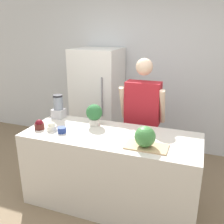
{
  "coord_description": "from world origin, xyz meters",
  "views": [
    {
      "loc": [
        0.89,
        -2.0,
        2.01
      ],
      "look_at": [
        0.0,
        0.43,
        1.14
      ],
      "focal_mm": 40.0,
      "sensor_mm": 36.0,
      "label": 1
    }
  ],
  "objects_px": {
    "refrigerator": "(98,101)",
    "bowl_cream": "(52,127)",
    "bowl_small_blue": "(62,130)",
    "blender": "(58,107)",
    "potted_plant": "(94,114)",
    "bowl_cherries": "(39,125)",
    "person": "(142,120)",
    "watermelon": "(145,137)"
  },
  "relations": [
    {
      "from": "refrigerator",
      "to": "potted_plant",
      "type": "bearing_deg",
      "value": -68.86
    },
    {
      "from": "person",
      "to": "bowl_cream",
      "type": "distance_m",
      "value": 1.2
    },
    {
      "from": "refrigerator",
      "to": "watermelon",
      "type": "bearing_deg",
      "value": -52.83
    },
    {
      "from": "bowl_cherries",
      "to": "potted_plant",
      "type": "distance_m",
      "value": 0.66
    },
    {
      "from": "bowl_small_blue",
      "to": "potted_plant",
      "type": "xyz_separation_m",
      "value": [
        0.25,
        0.34,
        0.11
      ]
    },
    {
      "from": "refrigerator",
      "to": "bowl_cream",
      "type": "relative_size",
      "value": 15.22
    },
    {
      "from": "person",
      "to": "potted_plant",
      "type": "bearing_deg",
      "value": -134.1
    },
    {
      "from": "refrigerator",
      "to": "potted_plant",
      "type": "distance_m",
      "value": 1.23
    },
    {
      "from": "person",
      "to": "blender",
      "type": "relative_size",
      "value": 5.38
    },
    {
      "from": "blender",
      "to": "watermelon",
      "type": "bearing_deg",
      "value": -20.43
    },
    {
      "from": "bowl_cream",
      "to": "blender",
      "type": "distance_m",
      "value": 0.44
    },
    {
      "from": "blender",
      "to": "potted_plant",
      "type": "height_order",
      "value": "blender"
    },
    {
      "from": "bowl_small_blue",
      "to": "blender",
      "type": "height_order",
      "value": "blender"
    },
    {
      "from": "blender",
      "to": "bowl_small_blue",
      "type": "bearing_deg",
      "value": -54.93
    },
    {
      "from": "potted_plant",
      "to": "refrigerator",
      "type": "bearing_deg",
      "value": 111.14
    },
    {
      "from": "bowl_cream",
      "to": "bowl_small_blue",
      "type": "height_order",
      "value": "bowl_cream"
    },
    {
      "from": "bowl_cherries",
      "to": "bowl_small_blue",
      "type": "relative_size",
      "value": 1.19
    },
    {
      "from": "bowl_cherries",
      "to": "bowl_small_blue",
      "type": "height_order",
      "value": "bowl_cherries"
    },
    {
      "from": "refrigerator",
      "to": "bowl_cream",
      "type": "xyz_separation_m",
      "value": [
        0.04,
        -1.45,
        0.08
      ]
    },
    {
      "from": "blender",
      "to": "potted_plant",
      "type": "xyz_separation_m",
      "value": [
        0.55,
        -0.08,
        0.0
      ]
    },
    {
      "from": "blender",
      "to": "bowl_cream",
      "type": "bearing_deg",
      "value": -69.14
    },
    {
      "from": "bowl_cream",
      "to": "refrigerator",
      "type": "bearing_deg",
      "value": 91.67
    },
    {
      "from": "person",
      "to": "bowl_small_blue",
      "type": "xyz_separation_m",
      "value": [
        -0.73,
        -0.84,
        0.08
      ]
    },
    {
      "from": "person",
      "to": "bowl_small_blue",
      "type": "distance_m",
      "value": 1.11
    },
    {
      "from": "potted_plant",
      "to": "watermelon",
      "type": "bearing_deg",
      "value": -28.46
    },
    {
      "from": "refrigerator",
      "to": "bowl_small_blue",
      "type": "distance_m",
      "value": 1.49
    },
    {
      "from": "bowl_cream",
      "to": "bowl_small_blue",
      "type": "distance_m",
      "value": 0.15
    },
    {
      "from": "person",
      "to": "watermelon",
      "type": "bearing_deg",
      "value": -75.1
    },
    {
      "from": "person",
      "to": "watermelon",
      "type": "distance_m",
      "value": 0.93
    },
    {
      "from": "watermelon",
      "to": "blender",
      "type": "xyz_separation_m",
      "value": [
        -1.26,
        0.47,
        0.02
      ]
    },
    {
      "from": "blender",
      "to": "potted_plant",
      "type": "relative_size",
      "value": 1.18
    },
    {
      "from": "person",
      "to": "bowl_cherries",
      "type": "distance_m",
      "value": 1.33
    },
    {
      "from": "bowl_cream",
      "to": "potted_plant",
      "type": "distance_m",
      "value": 0.52
    },
    {
      "from": "watermelon",
      "to": "blender",
      "type": "bearing_deg",
      "value": 159.57
    },
    {
      "from": "refrigerator",
      "to": "watermelon",
      "type": "relative_size",
      "value": 8.24
    },
    {
      "from": "watermelon",
      "to": "refrigerator",
      "type": "bearing_deg",
      "value": 127.17
    },
    {
      "from": "watermelon",
      "to": "bowl_small_blue",
      "type": "relative_size",
      "value": 2.14
    },
    {
      "from": "blender",
      "to": "person",
      "type": "bearing_deg",
      "value": 21.76
    },
    {
      "from": "person",
      "to": "blender",
      "type": "height_order",
      "value": "person"
    },
    {
      "from": "person",
      "to": "watermelon",
      "type": "height_order",
      "value": "person"
    },
    {
      "from": "refrigerator",
      "to": "person",
      "type": "xyz_separation_m",
      "value": [
        0.92,
        -0.64,
        -0.01
      ]
    },
    {
      "from": "bowl_small_blue",
      "to": "potted_plant",
      "type": "height_order",
      "value": "potted_plant"
    }
  ]
}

